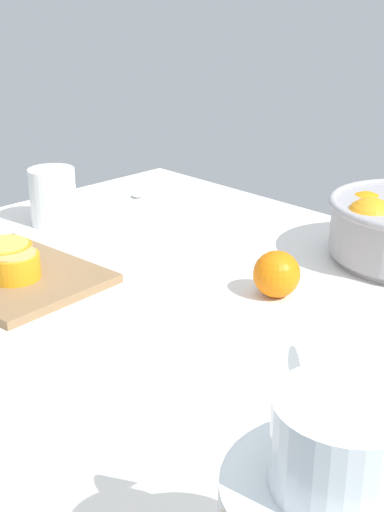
{
  "coord_description": "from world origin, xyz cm",
  "views": [
    {
      "loc": [
        60.68,
        -58.14,
        41.6
      ],
      "look_at": [
        -2.35,
        3.51,
        5.95
      ],
      "focal_mm": 50.11,
      "sensor_mm": 36.0,
      "label": 1
    }
  ],
  "objects": [
    {
      "name": "ground_plane",
      "position": [
        0.0,
        0.0,
        -1.5
      ],
      "size": [
        110.96,
        90.77,
        3.0
      ],
      "primitive_type": "cube",
      "color": "white"
    },
    {
      "name": "juice_glass",
      "position": [
        -40.64,
        7.28,
        4.4
      ],
      "size": [
        8.0,
        8.0,
        9.82
      ],
      "color": "white",
      "rests_on": "ground_plane"
    },
    {
      "name": "cutting_board",
      "position": [
        -24.71,
        -11.08,
        0.63
      ],
      "size": [
        27.46,
        21.72,
        1.27
      ],
      "primitive_type": "cube",
      "rotation": [
        0.0,
        0.0,
        0.08
      ],
      "color": "olive",
      "rests_on": "ground_plane"
    },
    {
      "name": "orange_half_0",
      "position": [
        -22.06,
        -11.79,
        3.14
      ],
      "size": [
        7.09,
        7.09,
        3.82
      ],
      "color": "orange",
      "rests_on": "cutting_board"
    },
    {
      "name": "orange_half_1",
      "position": [
        -25.61,
        -11.4,
        3.3
      ],
      "size": [
        8.3,
        8.3,
        4.13
      ],
      "color": "orange",
      "rests_on": "cutting_board"
    },
    {
      "name": "orange_half_2",
      "position": [
        -25.3,
        -10.7,
        3.04
      ],
      "size": [
        6.77,
        6.77,
        3.6
      ],
      "color": "orange",
      "rests_on": "cutting_board"
    },
    {
      "name": "loose_orange_2",
      "position": [
        5.47,
        11.85,
        3.22
      ],
      "size": [
        6.44,
        6.44,
        6.44
      ],
      "primitive_type": "sphere",
      "color": "orange",
      "rests_on": "ground_plane"
    },
    {
      "name": "spoon",
      "position": [
        -43.74,
        30.94,
        0.43
      ],
      "size": [
        7.69,
        14.28,
        1.0
      ],
      "color": "silver",
      "rests_on": "ground_plane"
    }
  ]
}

